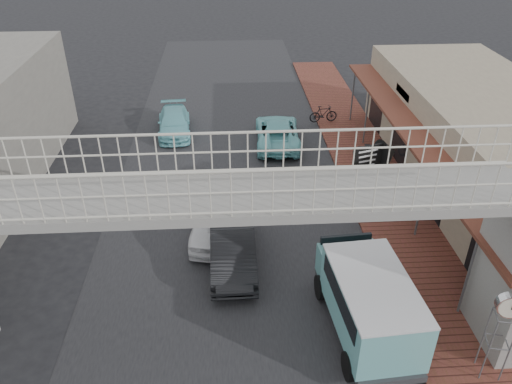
{
  "coord_description": "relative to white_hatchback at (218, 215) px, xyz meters",
  "views": [
    {
      "loc": [
        -0.02,
        -13.85,
        11.27
      ],
      "look_at": [
        0.93,
        1.67,
        1.8
      ],
      "focal_mm": 35.0,
      "sensor_mm": 36.0,
      "label": 1
    }
  ],
  "objects": [
    {
      "name": "angkot_far",
      "position": [
        -2.38,
        9.21,
        -0.17
      ],
      "size": [
        1.96,
        4.18,
        1.18
      ],
      "primitive_type": "imported",
      "rotation": [
        0.0,
        0.0,
        0.08
      ],
      "color": "#7CCFD8",
      "rests_on": "ground"
    },
    {
      "name": "street_clock",
      "position": [
        7.25,
        -7.08,
        1.65
      ],
      "size": [
        0.71,
        0.63,
        2.77
      ],
      "rotation": [
        0.0,
        0.0,
        -0.21
      ],
      "color": "#59595B",
      "rests_on": "sidewalk"
    },
    {
      "name": "ground",
      "position": [
        0.5,
        -1.82,
        -0.75
      ],
      "size": [
        120.0,
        120.0,
        0.0
      ],
      "primitive_type": "plane",
      "color": "black",
      "rests_on": "ground"
    },
    {
      "name": "footbridge",
      "position": [
        0.5,
        -5.82,
        2.42
      ],
      "size": [
        16.4,
        2.4,
        6.34
      ],
      "color": "gray",
      "rests_on": "ground"
    },
    {
      "name": "angkot_curb",
      "position": [
        3.0,
        7.54,
        -0.11
      ],
      "size": [
        2.34,
        4.73,
        1.29
      ],
      "primitive_type": "imported",
      "rotation": [
        0.0,
        0.0,
        3.1
      ],
      "color": "#77CCCF",
      "rests_on": "ground"
    },
    {
      "name": "shophouse_row",
      "position": [
        11.47,
        2.18,
        1.25
      ],
      "size": [
        7.2,
        18.0,
        4.0
      ],
      "color": "gray",
      "rests_on": "ground"
    },
    {
      "name": "angkot_van",
      "position": [
        4.31,
        -5.41,
        0.64
      ],
      "size": [
        2.36,
        4.62,
        2.2
      ],
      "rotation": [
        0.0,
        0.0,
        0.08
      ],
      "color": "black",
      "rests_on": "ground"
    },
    {
      "name": "dark_sedan",
      "position": [
        0.51,
        -1.89,
        -0.04
      ],
      "size": [
        1.56,
        4.36,
        1.43
      ],
      "primitive_type": "imported",
      "rotation": [
        0.0,
        0.0,
        0.01
      ],
      "color": "black",
      "rests_on": "ground"
    },
    {
      "name": "white_hatchback",
      "position": [
        0.0,
        0.0,
        0.0
      ],
      "size": [
        2.32,
        4.62,
        1.51
      ],
      "primitive_type": "imported",
      "rotation": [
        0.0,
        0.0,
        -0.13
      ],
      "color": "white",
      "rests_on": "ground"
    },
    {
      "name": "motorcycle_near",
      "position": [
        7.35,
        5.59,
        -0.18
      ],
      "size": [
        1.85,
        0.77,
        0.95
      ],
      "primitive_type": "imported",
      "rotation": [
        0.0,
        0.0,
        1.65
      ],
      "color": "black",
      "rests_on": "sidewalk"
    },
    {
      "name": "motorcycle_far",
      "position": [
        5.8,
        9.95,
        -0.18
      ],
      "size": [
        1.63,
        0.64,
        0.95
      ],
      "primitive_type": "imported",
      "rotation": [
        0.0,
        0.0,
        1.69
      ],
      "color": "black",
      "rests_on": "sidewalk"
    },
    {
      "name": "road_strip",
      "position": [
        0.5,
        -1.82,
        -0.75
      ],
      "size": [
        10.0,
        60.0,
        0.01
      ],
      "primitive_type": "cube",
      "color": "black",
      "rests_on": "ground"
    },
    {
      "name": "sidewalk",
      "position": [
        7.0,
        1.18,
        -0.7
      ],
      "size": [
        3.0,
        40.0,
        0.1
      ],
      "primitive_type": "cube",
      "color": "brown",
      "rests_on": "ground"
    },
    {
      "name": "arrow_sign",
      "position": [
        6.45,
        0.93,
        1.89
      ],
      "size": [
        1.9,
        1.27,
        3.15
      ],
      "rotation": [
        0.0,
        0.0,
        0.3
      ],
      "color": "#59595B",
      "rests_on": "sidewalk"
    }
  ]
}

